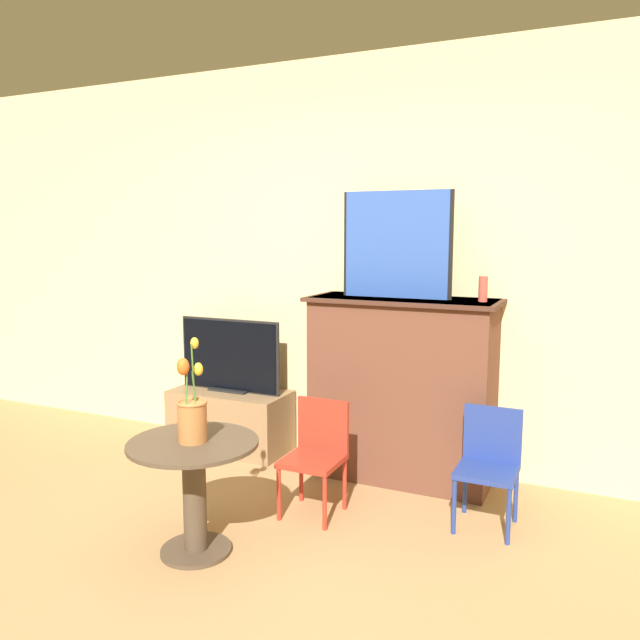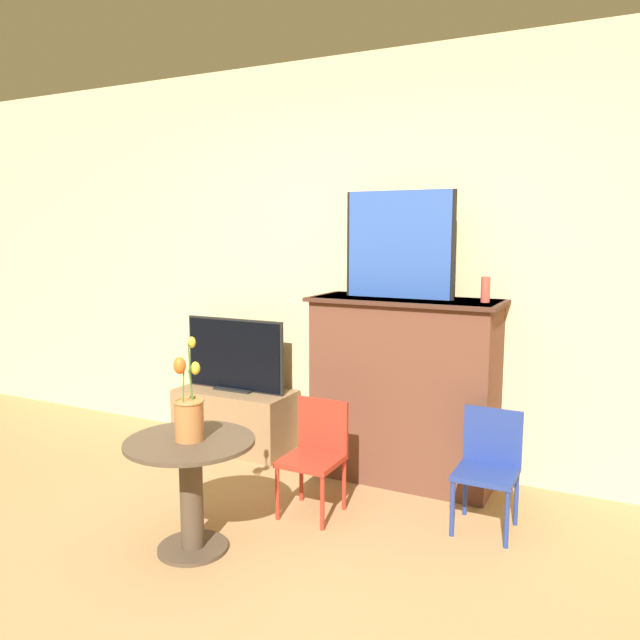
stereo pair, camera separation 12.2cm
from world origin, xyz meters
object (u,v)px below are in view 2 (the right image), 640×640
(vase_tulips, at_px, (189,412))
(painting, at_px, (399,245))
(chair_blue, at_px, (489,462))
(chair_red, at_px, (316,450))
(tv_monitor, at_px, (235,356))

(vase_tulips, bearing_deg, painting, 66.77)
(painting, distance_m, chair_blue, 1.38)
(painting, distance_m, vase_tulips, 1.65)
(painting, xyz_separation_m, chair_red, (-0.23, -0.67, -1.13))
(tv_monitor, xyz_separation_m, chair_blue, (1.89, -0.42, -0.32))
(tv_monitor, distance_m, chair_blue, 1.97)
(painting, height_order, tv_monitor, painting)
(vase_tulips, bearing_deg, chair_blue, 36.05)
(painting, bearing_deg, chair_blue, -32.59)
(chair_blue, bearing_deg, vase_tulips, -143.95)
(painting, distance_m, tv_monitor, 1.46)
(tv_monitor, xyz_separation_m, vase_tulips, (0.65, -1.33, 0.02))
(chair_red, bearing_deg, vase_tulips, -117.56)
(tv_monitor, bearing_deg, painting, 0.32)
(tv_monitor, height_order, vase_tulips, vase_tulips)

